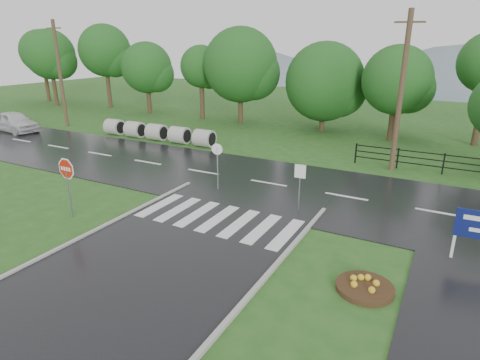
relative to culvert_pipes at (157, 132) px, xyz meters
The scene contains 15 objects.
ground 18.84m from the culvert_pipes, 52.80° to the right, with size 120.00×120.00×0.00m, color #26551C.
main_road 12.45m from the culvert_pipes, 23.71° to the right, with size 90.00×8.00×0.04m, color black.
walkway 22.73m from the culvert_pipes, 28.95° to the right, with size 2.20×11.00×0.04m, color black.
crosswalk 15.16m from the culvert_pipes, 41.29° to the right, with size 6.50×2.80×0.02m.
fence_west 19.16m from the culvert_pipes, ahead, with size 9.58×0.08×1.20m.
hills 54.60m from the culvert_pipes, 73.43° to the left, with size 102.00×48.00×48.00m.
treeline 15.32m from the culvert_pipes, 36.00° to the left, with size 83.20×5.20×10.00m.
culvert_pipes is the anchor object (origin of this frame).
stop_sign 13.97m from the culvert_pipes, 64.92° to the right, with size 1.20×0.06×2.69m.
flower_bed 21.53m from the culvert_pipes, 34.49° to the right, with size 1.67×1.67×0.33m.
reg_sign_small 16.03m from the culvert_pipes, 28.84° to the right, with size 0.47×0.07×2.13m.
reg_sign_round 11.88m from the culvert_pipes, 36.19° to the right, with size 0.54×0.12×2.35m.
car_white 12.47m from the culvert_pipes, 165.58° to the right, with size 4.79×1.93×1.63m, color silver.
utility_pole_west 11.05m from the culvert_pipes, behind, with size 1.54×0.29×8.66m.
utility_pole_east 16.97m from the culvert_pipes, ahead, with size 1.49×0.49×8.53m.
Camera 1 is at (7.92, -7.76, 6.86)m, focal length 30.00 mm.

